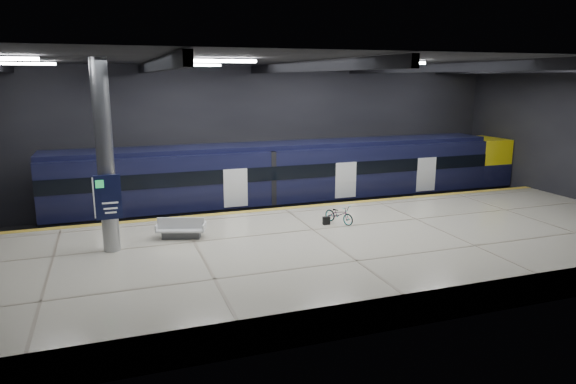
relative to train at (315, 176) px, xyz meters
name	(u,v)px	position (x,y,z in m)	size (l,w,h in m)	color
ground	(305,247)	(-2.71, -5.50, -2.06)	(30.00, 30.00, 0.00)	black
room_shell	(306,117)	(-2.71, -5.49, 3.66)	(30.10, 16.10, 8.05)	black
platform	(328,253)	(-2.71, -8.00, -1.51)	(30.00, 11.00, 1.10)	beige
safety_strip	(284,208)	(-2.71, -2.75, -0.95)	(30.00, 0.40, 0.01)	gold
rails	(268,215)	(-2.71, 0.00, -1.98)	(30.00, 1.52, 0.16)	gray
train	(315,176)	(0.00, 0.00, 0.00)	(29.40, 2.84, 3.79)	black
bench	(181,231)	(-8.09, -5.84, -0.66)	(2.05, 1.33, 0.84)	#595B60
bicycle	(339,214)	(-1.30, -6.00, -0.56)	(0.53, 1.53, 0.80)	#99999E
pannier_bag	(326,221)	(-1.90, -6.00, -0.78)	(0.30, 0.18, 0.35)	black
info_column	(105,160)	(-10.71, -6.52, 2.40)	(0.90, 0.78, 6.90)	#9EA0A5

